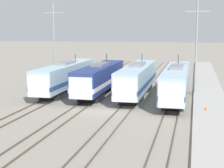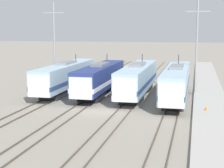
{
  "view_description": "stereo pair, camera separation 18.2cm",
  "coord_description": "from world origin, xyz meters",
  "px_view_note": "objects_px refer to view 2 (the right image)",
  "views": [
    {
      "loc": [
        10.01,
        -38.83,
        9.03
      ],
      "look_at": [
        0.74,
        2.81,
        2.61
      ],
      "focal_mm": 60.0,
      "sensor_mm": 36.0,
      "label": 1
    },
    {
      "loc": [
        10.19,
        -38.79,
        9.03
      ],
      "look_at": [
        0.74,
        2.81,
        2.61
      ],
      "focal_mm": 60.0,
      "sensor_mm": 36.0,
      "label": 2
    }
  ],
  "objects_px": {
    "locomotive_center_left": "(99,79)",
    "locomotive_center_right": "(137,80)",
    "traffic_cone": "(206,108)",
    "locomotive_far_right": "(176,83)",
    "catenary_tower_right": "(197,45)",
    "catenary_tower_left": "(54,43)",
    "locomotive_far_left": "(65,77)"
  },
  "relations": [
    {
      "from": "locomotive_far_left",
      "to": "locomotive_center_left",
      "type": "xyz_separation_m",
      "value": [
        5.18,
        -0.82,
        -0.01
      ]
    },
    {
      "from": "locomotive_center_left",
      "to": "traffic_cone",
      "type": "height_order",
      "value": "locomotive_center_left"
    },
    {
      "from": "locomotive_center_left",
      "to": "traffic_cone",
      "type": "relative_size",
      "value": 35.44
    },
    {
      "from": "locomotive_far_right",
      "to": "locomotive_center_left",
      "type": "bearing_deg",
      "value": 171.33
    },
    {
      "from": "locomotive_far_left",
      "to": "locomotive_center_left",
      "type": "relative_size",
      "value": 1.08
    },
    {
      "from": "locomotive_far_right",
      "to": "catenary_tower_right",
      "type": "bearing_deg",
      "value": 62.34
    },
    {
      "from": "locomotive_center_right",
      "to": "catenary_tower_left",
      "type": "xyz_separation_m",
      "value": [
        -12.69,
        2.91,
        4.52
      ]
    },
    {
      "from": "locomotive_far_right",
      "to": "catenary_tower_left",
      "type": "height_order",
      "value": "catenary_tower_left"
    },
    {
      "from": "locomotive_center_right",
      "to": "catenary_tower_left",
      "type": "bearing_deg",
      "value": 167.09
    },
    {
      "from": "locomotive_far_left",
      "to": "catenary_tower_right",
      "type": "xyz_separation_m",
      "value": [
        17.9,
        2.09,
        4.55
      ]
    },
    {
      "from": "catenary_tower_right",
      "to": "catenary_tower_left",
      "type": "bearing_deg",
      "value": 180.0
    },
    {
      "from": "catenary_tower_right",
      "to": "traffic_cone",
      "type": "bearing_deg",
      "value": -83.88
    },
    {
      "from": "locomotive_far_left",
      "to": "traffic_cone",
      "type": "xyz_separation_m",
      "value": [
        19.1,
        -9.13,
        -1.63
      ]
    },
    {
      "from": "locomotive_center_left",
      "to": "locomotive_center_right",
      "type": "xyz_separation_m",
      "value": [
        5.18,
        0.0,
        0.05
      ]
    },
    {
      "from": "catenary_tower_left",
      "to": "traffic_cone",
      "type": "height_order",
      "value": "catenary_tower_left"
    },
    {
      "from": "locomotive_center_right",
      "to": "locomotive_far_right",
      "type": "distance_m",
      "value": 5.42
    },
    {
      "from": "locomotive_center_right",
      "to": "catenary_tower_left",
      "type": "relative_size",
      "value": 1.48
    },
    {
      "from": "locomotive_far_right",
      "to": "catenary_tower_left",
      "type": "relative_size",
      "value": 1.58
    },
    {
      "from": "locomotive_far_right",
      "to": "locomotive_center_right",
      "type": "bearing_deg",
      "value": 163.02
    },
    {
      "from": "locomotive_far_left",
      "to": "locomotive_far_right",
      "type": "xyz_separation_m",
      "value": [
        15.54,
        -2.4,
        0.02
      ]
    },
    {
      "from": "locomotive_center_left",
      "to": "locomotive_center_right",
      "type": "distance_m",
      "value": 5.18
    },
    {
      "from": "locomotive_center_right",
      "to": "catenary_tower_right",
      "type": "distance_m",
      "value": 9.25
    },
    {
      "from": "locomotive_far_right",
      "to": "traffic_cone",
      "type": "xyz_separation_m",
      "value": [
        3.56,
        -6.73,
        -1.65
      ]
    },
    {
      "from": "locomotive_center_left",
      "to": "locomotive_far_left",
      "type": "bearing_deg",
      "value": 170.98
    },
    {
      "from": "locomotive_far_left",
      "to": "locomotive_far_right",
      "type": "bearing_deg",
      "value": -8.78
    },
    {
      "from": "locomotive_center_left",
      "to": "locomotive_center_right",
      "type": "relative_size",
      "value": 0.96
    },
    {
      "from": "locomotive_far_right",
      "to": "traffic_cone",
      "type": "relative_size",
      "value": 39.5
    },
    {
      "from": "locomotive_far_left",
      "to": "locomotive_center_right",
      "type": "height_order",
      "value": "locomotive_center_right"
    },
    {
      "from": "locomotive_center_right",
      "to": "catenary_tower_right",
      "type": "xyz_separation_m",
      "value": [
        7.53,
        2.91,
        4.52
      ]
    },
    {
      "from": "traffic_cone",
      "to": "locomotive_far_left",
      "type": "bearing_deg",
      "value": 154.45
    },
    {
      "from": "catenary_tower_right",
      "to": "traffic_cone",
      "type": "distance_m",
      "value": 12.87
    },
    {
      "from": "locomotive_center_left",
      "to": "locomotive_center_right",
      "type": "bearing_deg",
      "value": 0.03
    }
  ]
}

